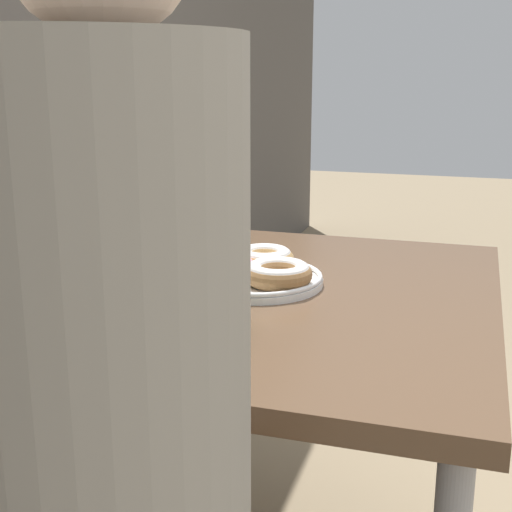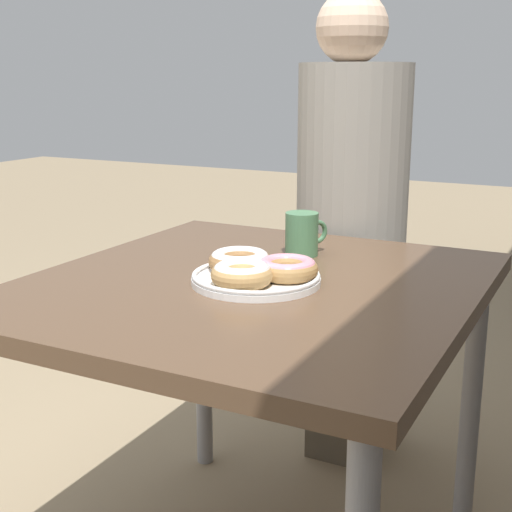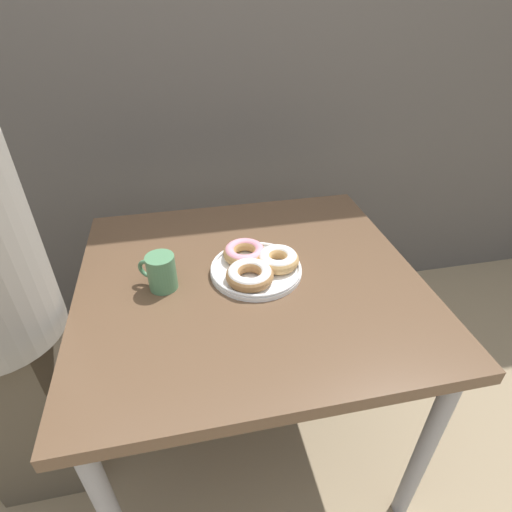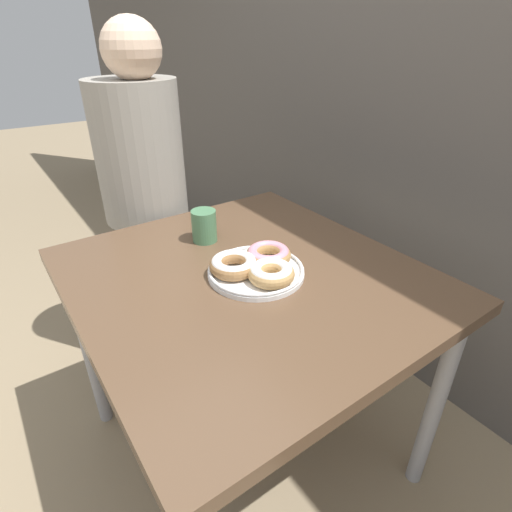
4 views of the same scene
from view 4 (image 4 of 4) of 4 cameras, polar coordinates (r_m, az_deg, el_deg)
name	(u,v)px [view 4 (image 4 of 4)]	position (r m, az deg, el deg)	size (l,w,h in m)	color
ground_plane	(180,487)	(1.61, -10.75, -29.71)	(14.00, 14.00, 0.00)	#937F60
wall_back	(456,57)	(1.60, 26.72, 24.09)	(8.00, 0.05, 2.60)	#56514C
dining_table	(247,297)	(1.19, -1.32, -5.81)	(1.00, 0.92, 0.77)	brown
donut_plate	(257,266)	(1.12, 0.09, -1.42)	(0.27, 0.29, 0.06)	white
coffee_mug	(204,225)	(1.31, -7.41, 4.38)	(0.11, 0.09, 0.11)	#4C7F56
person_figure	(145,202)	(1.71, -15.60, 7.46)	(0.36, 0.33, 1.42)	brown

